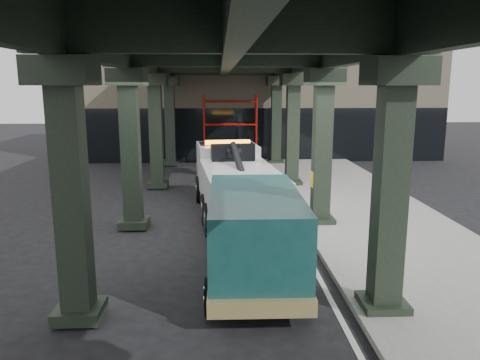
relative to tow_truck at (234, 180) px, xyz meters
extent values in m
plane|color=black|center=(0.15, -3.32, -1.27)|extent=(90.00, 90.00, 0.00)
cube|color=gray|center=(4.65, -1.32, -1.19)|extent=(5.00, 40.00, 0.15)
cube|color=silver|center=(1.85, -1.32, -1.26)|extent=(0.12, 38.00, 0.01)
cube|color=black|center=(2.75, -7.32, 1.23)|extent=(0.55, 0.55, 5.00)
cube|color=black|center=(2.75, -7.32, 3.48)|extent=(1.10, 1.10, 0.50)
cube|color=black|center=(2.75, -7.32, -1.09)|extent=(0.90, 0.90, 0.24)
cube|color=black|center=(2.75, -1.32, 1.23)|extent=(0.55, 0.55, 5.00)
cube|color=black|center=(2.75, -1.32, 3.48)|extent=(1.10, 1.10, 0.50)
cube|color=black|center=(2.75, -1.32, -1.09)|extent=(0.90, 0.90, 0.24)
cube|color=black|center=(2.75, 4.68, 1.23)|extent=(0.55, 0.55, 5.00)
cube|color=black|center=(2.75, 4.68, 3.48)|extent=(1.10, 1.10, 0.50)
cube|color=black|center=(2.75, 4.68, -1.09)|extent=(0.90, 0.90, 0.24)
cube|color=black|center=(2.75, 10.68, 1.23)|extent=(0.55, 0.55, 5.00)
cube|color=black|center=(2.75, 10.68, 3.48)|extent=(1.10, 1.10, 0.50)
cube|color=black|center=(2.75, 10.68, -1.09)|extent=(0.90, 0.90, 0.24)
cube|color=black|center=(-3.25, -7.32, 1.23)|extent=(0.55, 0.55, 5.00)
cube|color=black|center=(-3.25, -7.32, 3.48)|extent=(1.10, 1.10, 0.50)
cube|color=black|center=(-3.25, -7.32, -1.09)|extent=(0.90, 0.90, 0.24)
cube|color=black|center=(-3.25, -1.32, 1.23)|extent=(0.55, 0.55, 5.00)
cube|color=black|center=(-3.25, -1.32, 3.48)|extent=(1.10, 1.10, 0.50)
cube|color=black|center=(-3.25, -1.32, -1.09)|extent=(0.90, 0.90, 0.24)
cube|color=black|center=(-3.25, 4.68, 1.23)|extent=(0.55, 0.55, 5.00)
cube|color=black|center=(-3.25, 4.68, 3.48)|extent=(1.10, 1.10, 0.50)
cube|color=black|center=(-3.25, 4.68, -1.09)|extent=(0.90, 0.90, 0.24)
cube|color=black|center=(-3.25, 10.68, 1.23)|extent=(0.55, 0.55, 5.00)
cube|color=black|center=(-3.25, 10.68, 3.48)|extent=(1.10, 1.10, 0.50)
cube|color=black|center=(-3.25, 10.68, -1.09)|extent=(0.90, 0.90, 0.24)
cube|color=black|center=(2.75, -1.32, 4.28)|extent=(0.35, 32.00, 1.10)
cube|color=black|center=(-3.25, -1.32, 4.28)|extent=(0.35, 32.00, 1.10)
cube|color=black|center=(-0.25, -1.32, 4.28)|extent=(0.35, 32.00, 1.10)
cube|color=black|center=(-0.25, -1.32, 4.98)|extent=(7.40, 32.00, 0.30)
cube|color=#C6B793|center=(2.15, 16.68, 2.73)|extent=(22.00, 10.00, 8.00)
cylinder|color=#B8170E|center=(-1.35, 11.58, 0.73)|extent=(0.08, 0.08, 4.00)
cylinder|color=#B8170E|center=(-1.35, 10.78, 0.73)|extent=(0.08, 0.08, 4.00)
cylinder|color=#B8170E|center=(1.65, 11.58, 0.73)|extent=(0.08, 0.08, 4.00)
cylinder|color=#B8170E|center=(1.65, 10.78, 0.73)|extent=(0.08, 0.08, 4.00)
cylinder|color=#B8170E|center=(0.15, 11.58, -0.27)|extent=(3.00, 0.08, 0.08)
cylinder|color=#B8170E|center=(0.15, 11.58, 1.03)|extent=(3.00, 0.08, 0.08)
cylinder|color=#B8170E|center=(0.15, 11.58, 2.33)|extent=(3.00, 0.08, 0.08)
cube|color=black|center=(0.05, -0.49, -0.61)|extent=(1.68, 7.10, 0.23)
cube|color=silver|center=(-0.20, 1.90, 0.19)|extent=(2.43, 2.48, 1.69)
cube|color=silver|center=(-0.31, 2.88, -0.28)|extent=(2.26, 0.89, 0.85)
cube|color=black|center=(-0.23, 2.13, 0.66)|extent=(2.18, 1.43, 0.80)
cube|color=silver|center=(0.17, -1.56, 0.00)|extent=(2.74, 4.91, 1.31)
cube|color=orange|center=(-0.18, 1.71, 1.13)|extent=(1.71, 0.44, 0.15)
cube|color=black|center=(-0.03, 0.31, 0.94)|extent=(1.55, 0.72, 0.56)
cylinder|color=black|center=(0.15, -1.37, 0.70)|extent=(0.57, 3.29, 1.26)
cube|color=black|center=(0.42, -3.94, -0.94)|extent=(0.42, 1.34, 0.17)
cube|color=black|center=(0.49, -4.59, -0.99)|extent=(1.52, 0.39, 0.17)
cylinder|color=black|center=(-1.26, 2.07, -0.75)|extent=(0.44, 1.06, 1.03)
cylinder|color=silver|center=(-1.26, 2.07, -0.75)|extent=(0.42, 0.60, 0.57)
cylinder|color=black|center=(0.79, 2.29, -0.75)|extent=(0.44, 1.06, 1.03)
cylinder|color=silver|center=(0.79, 2.29, -0.75)|extent=(0.42, 0.60, 0.57)
cylinder|color=black|center=(-0.93, -1.02, -0.75)|extent=(0.44, 1.06, 1.03)
cylinder|color=silver|center=(-0.93, -1.02, -0.75)|extent=(0.42, 0.60, 0.57)
cylinder|color=black|center=(1.12, -0.80, -0.75)|extent=(0.44, 1.06, 1.03)
cylinder|color=silver|center=(1.12, -0.80, -0.75)|extent=(0.42, 0.60, 0.57)
cylinder|color=black|center=(-0.80, -2.23, -0.75)|extent=(0.44, 1.06, 1.03)
cylinder|color=silver|center=(-0.80, -2.23, -0.75)|extent=(0.42, 0.60, 0.57)
cylinder|color=black|center=(1.25, -2.01, -0.75)|extent=(0.44, 1.06, 1.03)
cylinder|color=silver|center=(1.25, -2.01, -0.75)|extent=(0.42, 0.60, 0.57)
cube|color=#124242|center=(0.29, -3.27, -0.38)|extent=(1.94, 1.05, 0.85)
cube|color=#124242|center=(0.27, -5.86, 0.00)|extent=(2.01, 4.25, 1.83)
cube|color=#97844D|center=(0.27, -5.48, -0.75)|extent=(2.06, 5.28, 0.33)
cube|color=black|center=(0.29, -3.65, 0.38)|extent=(1.84, 0.42, 0.78)
cube|color=black|center=(0.27, -5.58, 0.47)|extent=(2.03, 3.40, 0.52)
cube|color=silver|center=(0.30, -2.78, -0.75)|extent=(1.88, 0.13, 0.28)
cylinder|color=black|center=(-0.65, -3.31, -0.87)|extent=(0.27, 0.79, 0.79)
cylinder|color=silver|center=(-0.65, -3.31, -0.87)|extent=(0.30, 0.44, 0.43)
cylinder|color=black|center=(1.23, -3.33, -0.87)|extent=(0.27, 0.79, 0.79)
cylinder|color=silver|center=(1.23, -3.33, -0.87)|extent=(0.30, 0.44, 0.43)
cylinder|color=black|center=(-0.68, -7.26, -0.87)|extent=(0.27, 0.79, 0.79)
cylinder|color=silver|center=(-0.68, -7.26, -0.87)|extent=(0.30, 0.44, 0.43)
cylinder|color=black|center=(1.20, -7.28, -0.87)|extent=(0.27, 0.79, 0.79)
cylinder|color=silver|center=(1.20, -7.28, -0.87)|extent=(0.30, 0.44, 0.43)
camera|label=1|loc=(-0.51, -15.88, 3.23)|focal=35.00mm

